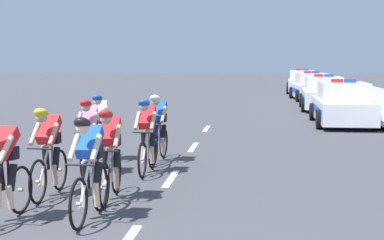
# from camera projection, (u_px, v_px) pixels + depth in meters

# --- Properties ---
(lane_markings_centre) EXTENTS (0.14, 17.60, 0.01)m
(lane_markings_centre) POSITION_uv_depth(u_px,v_px,m) (171.00, 178.00, 11.31)
(lane_markings_centre) COLOR white
(lane_markings_centre) RESTS_ON ground
(cyclist_lead) EXTENTS (0.44, 1.72, 1.56)m
(cyclist_lead) POSITION_uv_depth(u_px,v_px,m) (2.00, 168.00, 8.20)
(cyclist_lead) COLOR black
(cyclist_lead) RESTS_ON ground
(cyclist_second) EXTENTS (0.42, 1.72, 1.56)m
(cyclist_second) POSITION_uv_depth(u_px,v_px,m) (89.00, 167.00, 8.33)
(cyclist_second) COLOR black
(cyclist_second) RESTS_ON ground
(cyclist_third) EXTENTS (0.42, 1.72, 1.56)m
(cyclist_third) POSITION_uv_depth(u_px,v_px,m) (48.00, 151.00, 9.75)
(cyclist_third) COLOR black
(cyclist_third) RESTS_ON ground
(cyclist_fourth) EXTENTS (0.43, 1.72, 1.56)m
(cyclist_fourth) POSITION_uv_depth(u_px,v_px,m) (110.00, 153.00, 9.51)
(cyclist_fourth) COLOR black
(cyclist_fourth) RESTS_ON ground
(cyclist_fifth) EXTENTS (0.44, 1.72, 1.56)m
(cyclist_fifth) POSITION_uv_depth(u_px,v_px,m) (89.00, 135.00, 11.66)
(cyclist_fifth) COLOR black
(cyclist_fifth) RESTS_ON ground
(cyclist_sixth) EXTENTS (0.42, 1.72, 1.56)m
(cyclist_sixth) POSITION_uv_depth(u_px,v_px,m) (147.00, 135.00, 11.76)
(cyclist_sixth) COLOR black
(cyclist_sixth) RESTS_ON ground
(cyclist_seventh) EXTENTS (0.45, 1.72, 1.56)m
(cyclist_seventh) POSITION_uv_depth(u_px,v_px,m) (100.00, 126.00, 13.17)
(cyclist_seventh) COLOR black
(cyclist_seventh) RESTS_ON ground
(cyclist_eighth) EXTENTS (0.44, 1.72, 1.56)m
(cyclist_eighth) POSITION_uv_depth(u_px,v_px,m) (158.00, 127.00, 13.05)
(cyclist_eighth) COLOR black
(cyclist_eighth) RESTS_ON ground
(police_car_nearest) EXTENTS (2.03, 4.42, 1.59)m
(police_car_nearest) POSITION_uv_depth(u_px,v_px,m) (342.00, 105.00, 20.25)
(police_car_nearest) COLOR silver
(police_car_nearest) RESTS_ON ground
(police_car_second) EXTENTS (2.14, 4.47, 1.59)m
(police_car_second) POSITION_uv_depth(u_px,v_px,m) (323.00, 94.00, 26.15)
(police_car_second) COLOR silver
(police_car_second) RESTS_ON ground
(police_car_third) EXTENTS (2.22, 4.51, 1.59)m
(police_car_third) POSITION_uv_depth(u_px,v_px,m) (311.00, 88.00, 31.93)
(police_car_third) COLOR silver
(police_car_third) RESTS_ON ground
(police_car_furthest) EXTENTS (2.18, 4.49, 1.59)m
(police_car_furthest) POSITION_uv_depth(u_px,v_px,m) (302.00, 83.00, 38.47)
(police_car_furthest) COLOR white
(police_car_furthest) RESTS_ON ground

